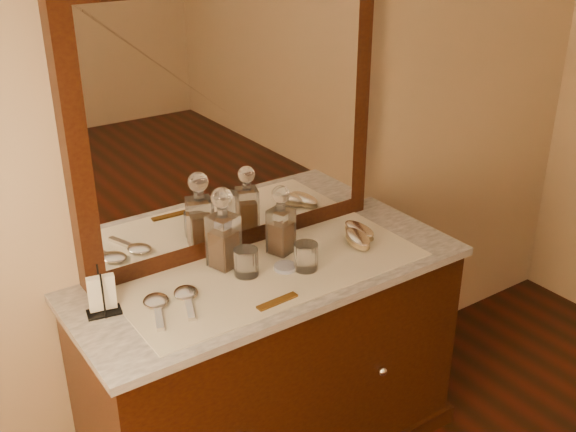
# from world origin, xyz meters

# --- Properties ---
(dresser_cabinet) EXTENTS (1.40, 0.55, 0.82)m
(dresser_cabinet) POSITION_xyz_m (0.00, 1.96, 0.41)
(dresser_cabinet) COLOR black
(dresser_cabinet) RESTS_ON floor
(knob_right) EXTENTS (0.04, 0.04, 0.04)m
(knob_right) POSITION_xyz_m (0.30, 1.67, 0.45)
(knob_right) COLOR silver
(knob_right) RESTS_ON dresser_cabinet
(marble_top) EXTENTS (1.44, 0.59, 0.03)m
(marble_top) POSITION_xyz_m (0.00, 1.96, 0.83)
(marble_top) COLOR white
(marble_top) RESTS_ON dresser_cabinet
(mirror_frame) EXTENTS (1.20, 0.08, 1.00)m
(mirror_frame) POSITION_xyz_m (0.00, 2.20, 1.35)
(mirror_frame) COLOR black
(mirror_frame) RESTS_ON marble_top
(mirror_glass) EXTENTS (1.06, 0.01, 0.86)m
(mirror_glass) POSITION_xyz_m (0.00, 2.17, 1.35)
(mirror_glass) COLOR white
(mirror_glass) RESTS_ON marble_top
(lace_runner) EXTENTS (1.10, 0.45, 0.00)m
(lace_runner) POSITION_xyz_m (0.00, 1.94, 0.85)
(lace_runner) COLOR white
(lace_runner) RESTS_ON marble_top
(pin_dish) EXTENTS (0.08, 0.08, 0.01)m
(pin_dish) POSITION_xyz_m (0.04, 1.93, 0.86)
(pin_dish) COLOR white
(pin_dish) RESTS_ON lace_runner
(comb) EXTENTS (0.15, 0.04, 0.01)m
(comb) POSITION_xyz_m (-0.11, 1.76, 0.86)
(comb) COLOR brown
(comb) RESTS_ON lace_runner
(napkin_rack) EXTENTS (0.12, 0.08, 0.16)m
(napkin_rack) POSITION_xyz_m (-0.60, 2.03, 0.91)
(napkin_rack) COLOR black
(napkin_rack) RESTS_ON marble_top
(decanter_left) EXTENTS (0.11, 0.11, 0.30)m
(decanter_left) POSITION_xyz_m (-0.13, 2.07, 0.97)
(decanter_left) COLOR brown
(decanter_left) RESTS_ON lace_runner
(decanter_right) EXTENTS (0.10, 0.10, 0.27)m
(decanter_right) POSITION_xyz_m (0.10, 2.04, 0.96)
(decanter_right) COLOR brown
(decanter_right) RESTS_ON lace_runner
(brush_near) EXTENTS (0.12, 0.18, 0.05)m
(brush_near) POSITION_xyz_m (0.37, 1.93, 0.88)
(brush_near) COLOR #937E5A
(brush_near) RESTS_ON lace_runner
(brush_far) EXTENTS (0.08, 0.16, 0.04)m
(brush_far) POSITION_xyz_m (0.42, 1.98, 0.88)
(brush_far) COLOR #937E5A
(brush_far) RESTS_ON lace_runner
(hand_mirror_outer) EXTENTS (0.13, 0.22, 0.02)m
(hand_mirror_outer) POSITION_xyz_m (-0.44, 1.96, 0.86)
(hand_mirror_outer) COLOR silver
(hand_mirror_outer) RESTS_ON lace_runner
(hand_mirror_inner) EXTENTS (0.12, 0.22, 0.02)m
(hand_mirror_inner) POSITION_xyz_m (-0.34, 1.95, 0.86)
(hand_mirror_inner) COLOR silver
(hand_mirror_inner) RESTS_ON lace_runner
(tumblers) EXTENTS (0.28, 0.17, 0.10)m
(tumblers) POSITION_xyz_m (0.00, 1.93, 0.90)
(tumblers) COLOR white
(tumblers) RESTS_ON lace_runner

